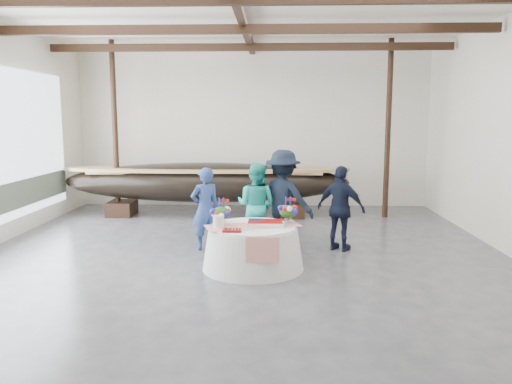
{
  "coord_description": "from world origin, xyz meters",
  "views": [
    {
      "loc": [
        0.61,
        -8.47,
        2.57
      ],
      "look_at": [
        0.26,
        1.19,
        1.11
      ],
      "focal_mm": 35.0,
      "sensor_mm": 36.0,
      "label": 1
    }
  ],
  "objects": [
    {
      "name": "guest_woman_teal",
      "position": [
        0.27,
        1.22,
        0.84
      ],
      "size": [
        1.0,
        0.91,
        1.69
      ],
      "primitive_type": "imported",
      "rotation": [
        0.0,
        0.0,
        2.75
      ],
      "color": "#22B2A4",
      "rests_on": "ground"
    },
    {
      "name": "pavilion_structure",
      "position": [
        0.0,
        0.76,
        4.0
      ],
      "size": [
        9.8,
        11.76,
        4.5
      ],
      "color": "black",
      "rests_on": "ground"
    },
    {
      "name": "wall_front",
      "position": [
        0.0,
        -6.0,
        2.25
      ],
      "size": [
        10.0,
        0.02,
        4.5
      ],
      "primitive_type": "cube",
      "color": "silver",
      "rests_on": "ground"
    },
    {
      "name": "guest_man_right",
      "position": [
        1.91,
        1.03,
        0.83
      ],
      "size": [
        1.04,
        0.85,
        1.65
      ],
      "primitive_type": "imported",
      "rotation": [
        0.0,
        0.0,
        2.59
      ],
      "color": "black",
      "rests_on": "ground"
    },
    {
      "name": "wall_back",
      "position": [
        0.0,
        6.0,
        2.25
      ],
      "size": [
        10.0,
        0.02,
        4.5
      ],
      "primitive_type": "cube",
      "color": "silver",
      "rests_on": "ground"
    },
    {
      "name": "banquet_table",
      "position": [
        0.26,
        -0.21,
        0.37
      ],
      "size": [
        1.73,
        1.73,
        0.74
      ],
      "color": "silver",
      "rests_on": "ground"
    },
    {
      "name": "guest_man_left",
      "position": [
        0.8,
        1.29,
        0.97
      ],
      "size": [
        1.44,
        1.18,
        1.94
      ],
      "primitive_type": "imported",
      "rotation": [
        0.0,
        0.0,
        2.71
      ],
      "color": "black",
      "rests_on": "ground"
    },
    {
      "name": "guest_woman_blue",
      "position": [
        -0.72,
        1.02,
        0.81
      ],
      "size": [
        0.7,
        0.63,
        1.61
      ],
      "primitive_type": "imported",
      "rotation": [
        0.0,
        0.0,
        3.66
      ],
      "color": "navy",
      "rests_on": "ground"
    },
    {
      "name": "tabletop_items",
      "position": [
        0.24,
        -0.09,
        0.89
      ],
      "size": [
        1.69,
        1.05,
        0.4
      ],
      "color": "red",
      "rests_on": "banquet_table"
    },
    {
      "name": "floor",
      "position": [
        0.0,
        0.0,
        0.0
      ],
      "size": [
        10.0,
        12.0,
        0.01
      ],
      "primitive_type": "cube",
      "color": "#3D3D42",
      "rests_on": "ground"
    },
    {
      "name": "longboat_display",
      "position": [
        -1.16,
        4.36,
        0.89
      ],
      "size": [
        7.47,
        1.49,
        1.4
      ],
      "color": "black",
      "rests_on": "ground"
    }
  ]
}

